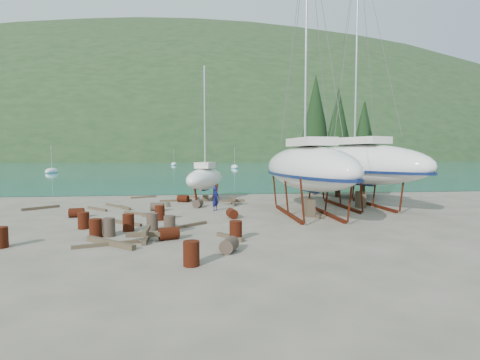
{
  "coord_description": "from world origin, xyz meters",
  "views": [
    {
      "loc": [
        -0.4,
        -21.05,
        3.94
      ],
      "look_at": [
        2.43,
        3.0,
        2.25
      ],
      "focal_mm": 28.0,
      "sensor_mm": 36.0,
      "label": 1
    }
  ],
  "objects": [
    {
      "name": "timber_16",
      "position": [
        -4.11,
        -4.61,
        0.11
      ],
      "size": [
        2.48,
        2.23,
        0.23
      ],
      "primitive_type": "cube",
      "rotation": [
        0.0,
        0.0,
        0.85
      ],
      "color": "brown",
      "rests_on": "ground"
    },
    {
      "name": "drum_16",
      "position": [
        -4.56,
        -2.78,
        0.44
      ],
      "size": [
        0.58,
        0.58,
        0.88
      ],
      "primitive_type": "cylinder",
      "color": "#2D2823",
      "rests_on": "ground"
    },
    {
      "name": "cypress_back_left",
      "position": [
        11.0,
        14.0,
        6.66
      ],
      "size": [
        4.14,
        4.14,
        11.5
      ],
      "color": "black",
      "rests_on": "ground"
    },
    {
      "name": "timber_2",
      "position": [
        -11.44,
        6.92,
        0.09
      ],
      "size": [
        2.06,
        1.83,
        0.19
      ],
      "primitive_type": "cube",
      "rotation": [
        0.0,
        0.0,
        2.29
      ],
      "color": "brown",
      "rests_on": "ground"
    },
    {
      "name": "timber_3",
      "position": [
        -4.25,
        -4.7,
        0.07
      ],
      "size": [
        2.69,
        1.0,
        0.15
      ],
      "primitive_type": "cube",
      "rotation": [
        0.0,
        0.0,
        1.89
      ],
      "color": "brown",
      "rests_on": "ground"
    },
    {
      "name": "drum_8",
      "position": [
        -6.31,
        -0.74,
        0.44
      ],
      "size": [
        0.58,
        0.58,
        0.88
      ],
      "primitive_type": "cylinder",
      "color": "#56170E",
      "rests_on": "ground"
    },
    {
      "name": "timber_10",
      "position": [
        -2.67,
        8.22,
        0.08
      ],
      "size": [
        0.46,
        2.76,
        0.16
      ],
      "primitive_type": "cube",
      "rotation": [
        0.0,
        0.0,
        0.11
      ],
      "color": "brown",
      "rests_on": "ground"
    },
    {
      "name": "worker",
      "position": [
        0.93,
        4.79,
        0.84
      ],
      "size": [
        0.68,
        0.73,
        1.68
      ],
      "primitive_type": "imported",
      "rotation": [
        0.0,
        0.0,
        0.97
      ],
      "color": "#121450",
      "rests_on": "ground"
    },
    {
      "name": "large_sailboat_far",
      "position": [
        11.56,
        5.56,
        3.21
      ],
      "size": [
        8.06,
        12.9,
        19.68
      ],
      "rotation": [
        0.0,
        0.0,
        0.39
      ],
      "color": "white",
      "rests_on": "ground"
    },
    {
      "name": "drum_12",
      "position": [
        -1.67,
        -3.83,
        0.29
      ],
      "size": [
        1.03,
        0.85,
        0.58
      ],
      "primitive_type": "cylinder",
      "rotation": [
        1.57,
        0.0,
        1.93
      ],
      "color": "#56170E",
      "rests_on": "ground"
    },
    {
      "name": "drum_17",
      "position": [
        -1.73,
        -2.41,
        0.44
      ],
      "size": [
        0.58,
        0.58,
        0.88
      ],
      "primitive_type": "cylinder",
      "color": "#2D2823",
      "rests_on": "ground"
    },
    {
      "name": "timber_5",
      "position": [
        -0.99,
        -1.03,
        0.08
      ],
      "size": [
        2.31,
        2.04,
        0.16
      ],
      "primitive_type": "cube",
      "rotation": [
        0.0,
        0.0,
        2.29
      ],
      "color": "brown",
      "rests_on": "ground"
    },
    {
      "name": "drum_0",
      "position": [
        -8.58,
        -4.5,
        0.44
      ],
      "size": [
        0.58,
        0.58,
        0.88
      ],
      "primitive_type": "cylinder",
      "color": "#56170E",
      "rests_on": "ground"
    },
    {
      "name": "cypress_near_right",
      "position": [
        12.5,
        12.0,
        5.79
      ],
      "size": [
        3.6,
        3.6,
        10.0
      ],
      "color": "black",
      "rests_on": "ground"
    },
    {
      "name": "timber_4",
      "position": [
        -4.27,
        3.59,
        0.09
      ],
      "size": [
        1.82,
        1.29,
        0.17
      ],
      "primitive_type": "cube",
      "rotation": [
        0.0,
        0.0,
        0.98
      ],
      "color": "brown",
      "rests_on": "ground"
    },
    {
      "name": "drum_3",
      "position": [
        -0.59,
        -7.99,
        0.44
      ],
      "size": [
        0.58,
        0.58,
        0.88
      ],
      "primitive_type": "cylinder",
      "color": "#56170E",
      "rests_on": "ground"
    },
    {
      "name": "drum_7",
      "position": [
        1.38,
        -4.22,
        0.44
      ],
      "size": [
        0.58,
        0.58,
        0.88
      ],
      "primitive_type": "cylinder",
      "color": "#56170E",
      "rests_on": "ground"
    },
    {
      "name": "drum_2",
      "position": [
        -7.81,
        3.03,
        0.29
      ],
      "size": [
        0.95,
        0.7,
        0.58
      ],
      "primitive_type": "cylinder",
      "rotation": [
        1.57,
        0.0,
        1.71
      ],
      "color": "#56170E",
      "rests_on": "ground"
    },
    {
      "name": "timber_15",
      "position": [
        -6.29,
        7.34,
        0.07
      ],
      "size": [
        2.14,
        2.51,
        0.15
      ],
      "primitive_type": "cube",
      "rotation": [
        0.0,
        0.0,
        0.7
      ],
      "color": "brown",
      "rests_on": "ground"
    },
    {
      "name": "cypress_mid_right",
      "position": [
        14.0,
        10.0,
        4.92
      ],
      "size": [
        3.06,
        3.06,
        8.5
      ],
      "color": "black",
      "rests_on": "ground"
    },
    {
      "name": "drum_5",
      "position": [
        -2.67,
        -1.56,
        0.44
      ],
      "size": [
        0.58,
        0.58,
        0.88
      ],
      "primitive_type": "cylinder",
      "color": "#2D2823",
      "rests_on": "ground"
    },
    {
      "name": "drum_14",
      "position": [
        -2.57,
        1.4,
        0.44
      ],
      "size": [
        0.58,
        0.58,
        0.88
      ],
      "primitive_type": "cylinder",
      "color": "#56170E",
      "rests_on": "ground"
    },
    {
      "name": "timber_6",
      "position": [
        -1.11,
        12.72,
        0.1
      ],
      "size": [
        1.58,
        1.1,
        0.19
      ],
      "primitive_type": "cube",
      "rotation": [
        0.0,
        0.0,
        1.01
      ],
      "color": "brown",
      "rests_on": "ground"
    },
    {
      "name": "timber_12",
      "position": [
        -4.22,
        0.16,
        0.08
      ],
      "size": [
        1.77,
        1.51,
        0.17
      ],
      "primitive_type": "cube",
      "rotation": [
        0.0,
        0.0,
        0.88
      ],
      "color": "brown",
      "rests_on": "ground"
    },
    {
      "name": "large_sailboat_near",
      "position": [
        6.69,
        2.24,
        3.06
      ],
      "size": [
        4.86,
        12.4,
        19.03
      ],
      "rotation": [
        0.0,
        0.0,
        0.11
      ],
      "color": "white",
      "rests_on": "ground"
    },
    {
      "name": "timber_pile_aft",
      "position": [
        2.46,
        7.78,
        0.3
      ],
      "size": [
        1.8,
        1.8,
        0.6
      ],
      "color": "brown",
      "rests_on": "ground"
    },
    {
      "name": "timber_1",
      "position": [
        7.03,
        1.44,
        0.1
      ],
      "size": [
        0.43,
        1.6,
        0.19
      ],
      "primitive_type": "cube",
      "rotation": [
        0.0,
        0.0,
        0.15
      ],
      "color": "brown",
      "rests_on": "ground"
    },
    {
      "name": "drum_10",
      "position": [
        -3.86,
        -1.62,
        0.44
      ],
      "size": [
        0.58,
        0.58,
        0.88
      ],
      "primitive_type": "cylinder",
      "color": "#56170E",
      "rests_on": "ground"
    },
    {
      "name": "cypress_far_right",
      "position": [
        15.5,
        13.0,
        5.21
      ],
      "size": [
        3.24,
        3.24,
        9.0
      ],
      "color": "black",
      "rests_on": "ground"
    },
    {
      "name": "far_house_right",
      "position": [
        30.0,
        190.0,
        2.92
      ],
      "size": [
        6.6,
        5.6,
        5.6
      ],
      "color": "beige",
      "rests_on": "ground"
    },
    {
      "name": "timber_9",
      "position": [
        -2.08,
        10.21,
        0.08
      ],
      "size": [
        2.64,
        0.49,
        0.15
      ],
      "primitive_type": "cube",
      "rotation": [
        0.0,
        0.0,
        1.7
      ],
      "color": "brown",
      "rests_on": "ground"
    },
    {
      "name": "timber_pile_fore",
      "position": [
        -2.66,
        -3.98,
        0.3
      ],
      "size": [
        1.8,
        1.8,
        0.6
      ],
      "color": "brown",
      "rests_on": "ground"
    },
    {
      "name": "ground",
      "position": [
        0.0,
        0.0,
        0.0
      ],
      "size": [
        600.0,
        600.0,
        0.0
      ],
      "primitive_type": "plane",
      "color": "#5F594B",
      "rests_on": "ground"
    },
    {
      "name": "small_sailboat_shore",
      "position": [
        0.36,
        10.9,
        1.87
      ],
      "size": [
        4.49,
        7.44,
        11.36
      ],
      "rotation": [
        0.0,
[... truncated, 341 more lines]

